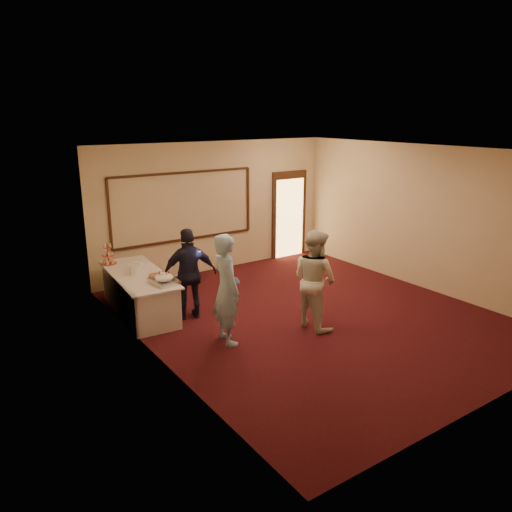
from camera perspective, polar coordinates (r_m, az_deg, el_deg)
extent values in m
plane|color=black|center=(9.34, 6.30, -6.79)|extent=(7.00, 7.00, 0.00)
cube|color=beige|center=(11.68, -4.70, 5.60)|extent=(6.00, 0.04, 3.00)
cube|color=beige|center=(6.74, 26.37, -3.96)|extent=(6.00, 0.04, 3.00)
cube|color=beige|center=(7.33, -11.52, -1.02)|extent=(0.04, 7.00, 3.00)
cube|color=beige|center=(11.02, 18.55, 4.18)|extent=(0.04, 7.00, 3.00)
cube|color=white|center=(8.63, 6.91, 11.89)|extent=(6.00, 7.00, 0.04)
cube|color=#341B0F|center=(11.42, -8.04, 1.92)|extent=(3.40, 0.04, 0.05)
cube|color=#341B0F|center=(11.16, -8.34, 9.41)|extent=(3.40, 0.04, 0.05)
cube|color=#341B0F|center=(10.65, -16.43, 4.52)|extent=(0.05, 0.04, 1.50)
cube|color=#341B0F|center=(12.10, -0.91, 6.49)|extent=(0.05, 0.04, 1.50)
cube|color=#341B0F|center=(12.90, 3.79, 4.80)|extent=(1.05, 0.06, 2.20)
cube|color=#FFBF66|center=(12.89, 3.86, 4.35)|extent=(0.85, 0.02, 2.00)
cube|color=white|center=(9.54, -13.18, -4.24)|extent=(0.98, 2.27, 0.74)
cube|color=white|center=(9.42, -13.33, -2.05)|extent=(1.09, 2.40, 0.03)
cube|color=#B0B3B7|center=(8.77, -10.45, -2.98)|extent=(0.43, 0.52, 0.04)
ellipsoid|color=white|center=(8.74, -10.48, -2.41)|extent=(0.32, 0.32, 0.14)
cube|color=silver|center=(8.93, -10.23, -2.46)|extent=(0.20, 0.30, 0.01)
cylinder|color=#BF3E3B|center=(10.10, -16.57, 0.25)|extent=(0.02, 0.02, 0.41)
cylinder|color=#BF3E3B|center=(10.16, -16.48, -0.83)|extent=(0.31, 0.31, 0.01)
cylinder|color=#BF3E3B|center=(10.11, -16.55, 0.06)|extent=(0.24, 0.24, 0.01)
cylinder|color=#BF3E3B|center=(10.07, -16.63, 0.96)|extent=(0.16, 0.16, 0.01)
cylinder|color=white|center=(9.37, -13.62, -1.58)|extent=(0.18, 0.18, 0.15)
cylinder|color=white|center=(9.34, -13.65, -1.12)|extent=(0.19, 0.19, 0.01)
cylinder|color=white|center=(9.68, -13.27, -1.04)|extent=(0.16, 0.16, 0.13)
cylinder|color=white|center=(9.66, -13.30, -0.64)|extent=(0.17, 0.17, 0.01)
cylinder|color=white|center=(9.12, -11.41, -2.39)|extent=(0.28, 0.28, 0.01)
cylinder|color=brown|center=(9.11, -11.42, -2.22)|extent=(0.24, 0.24, 0.04)
imported|color=#91BCDF|center=(7.96, -3.38, -3.81)|extent=(0.52, 0.72, 1.82)
imported|color=silver|center=(8.60, 6.71, -2.65)|extent=(0.73, 0.90, 1.74)
imported|color=black|center=(8.99, -7.61, -2.07)|extent=(1.05, 0.65, 1.67)
cube|color=white|center=(8.83, -6.66, 0.35)|extent=(0.07, 0.05, 0.05)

